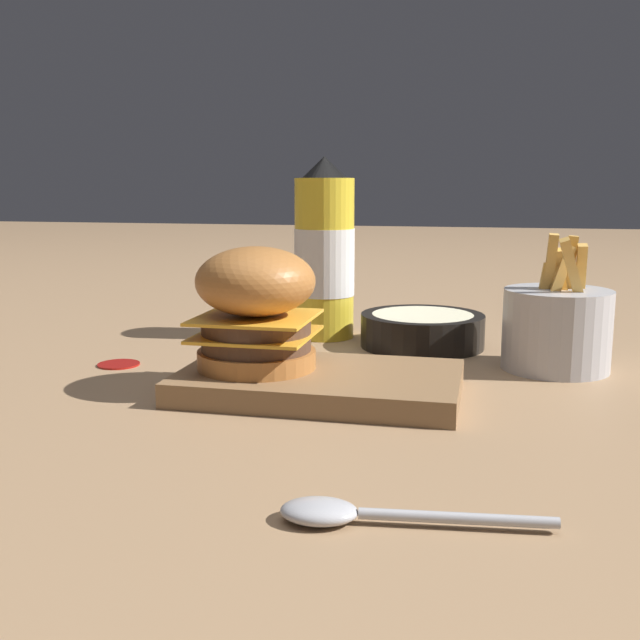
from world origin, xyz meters
name	(u,v)px	position (x,y,z in m)	size (l,w,h in m)	color
ground_plane	(282,418)	(0.00, 0.00, 0.00)	(6.00, 6.00, 0.00)	#9E7A56
serving_board	(320,383)	(0.02, 0.08, 0.01)	(0.27, 0.16, 0.02)	olive
burger	(256,307)	(-0.05, 0.08, 0.08)	(0.12, 0.12, 0.12)	#AD6B33
ketchup_bottle	(324,255)	(-0.04, 0.35, 0.11)	(0.08, 0.08, 0.24)	yellow
fries_basket	(557,327)	(0.25, 0.24, 0.05)	(0.12, 0.12, 0.15)	#B7B7BC
side_bowl	(422,329)	(0.09, 0.32, 0.02)	(0.15, 0.15, 0.04)	black
spoon	(348,513)	(0.09, -0.19, 0.01)	(0.17, 0.04, 0.01)	#B2B2B7
ketchup_puddle	(119,363)	(-0.23, 0.14, 0.00)	(0.05, 0.05, 0.00)	#9E140F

